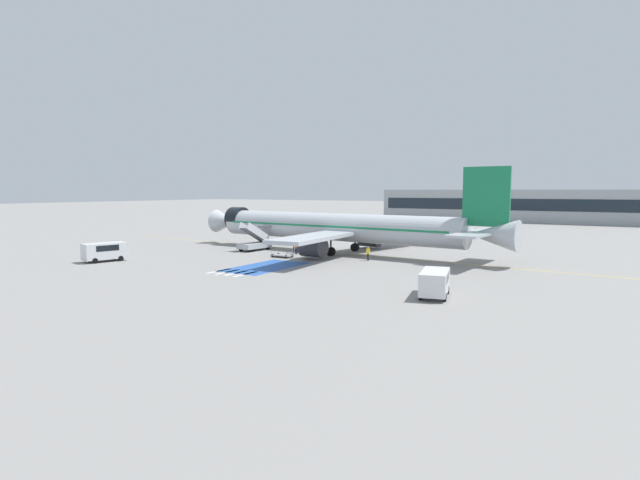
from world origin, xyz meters
name	(u,v)px	position (x,y,z in m)	size (l,w,h in m)	color
ground_plane	(344,253)	(0.00, 0.00, 0.00)	(600.00, 600.00, 0.00)	gray
apron_leadline_yellow	(333,252)	(-1.39, -0.66, 0.00)	(0.20, 80.71, 0.01)	gold
apron_stand_patch_blue	(265,267)	(-1.39, -15.43, 0.00)	(5.39, 10.31, 0.01)	#2856A8
apron_walkway_bar_0	(219,271)	(-3.79, -20.20, 0.00)	(0.44, 3.60, 0.01)	silver
apron_walkway_bar_1	(228,272)	(-2.59, -20.20, 0.00)	(0.44, 3.60, 0.01)	silver
apron_walkway_bar_2	(237,273)	(-1.39, -20.20, 0.00)	(0.44, 3.60, 0.01)	silver
apron_walkway_bar_3	(246,274)	(-0.19, -20.20, 0.00)	(0.44, 3.60, 0.01)	silver
airliner	(337,227)	(-0.72, -0.71, 3.41)	(46.39, 32.67, 10.91)	#B7BCC4
boarding_stairs_forward	(255,243)	(-11.79, -4.26, 1.00)	(2.56, 5.36, 4.06)	#ADB2BA
fuel_tanker	(440,231)	(6.29, 21.61, 1.63)	(8.75, 3.77, 3.26)	#38383D
service_van_0	(105,250)	(-20.04, -21.90, 1.31)	(3.24, 5.11, 2.19)	silver
service_van_1	(435,281)	(19.36, -20.79, 1.24)	(2.98, 5.01, 2.06)	silver
baggage_cart	(282,255)	(-4.39, -8.07, 0.26)	(2.61, 1.53, 0.87)	gray
ground_crew_0	(296,247)	(-4.53, -4.71, 1.01)	(0.48, 0.37, 1.75)	#191E38
ground_crew_1	(368,253)	(6.07, -5.19, 0.96)	(0.46, 0.29, 1.67)	#2D2D33
ground_crew_2	(294,245)	(-5.36, -4.09, 1.06)	(0.42, 0.49, 1.83)	#2D2D33
terminal_building	(519,206)	(8.06, 82.70, 4.26)	(72.84, 12.10, 8.52)	#9EA3A8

